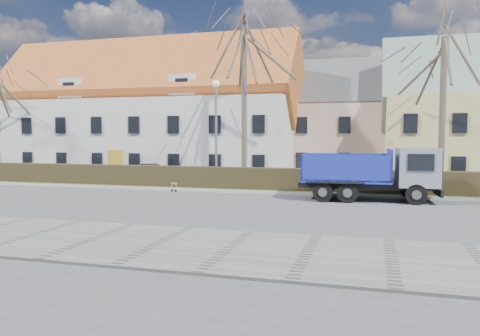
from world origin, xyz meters
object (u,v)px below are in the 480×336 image
(dump_truck, at_px, (364,173))
(cart_frame, at_px, (171,187))
(parked_car_a, at_px, (152,171))
(streetlight, at_px, (216,133))

(dump_truck, height_order, cart_frame, dump_truck)
(cart_frame, height_order, parked_car_a, parked_car_a)
(dump_truck, height_order, parked_car_a, dump_truck)
(dump_truck, xyz_separation_m, cart_frame, (-10.94, 0.73, -1.10))
(dump_truck, bearing_deg, parked_car_a, 153.85)
(dump_truck, distance_m, streetlight, 10.06)
(dump_truck, distance_m, cart_frame, 11.02)
(parked_car_a, bearing_deg, cart_frame, -150.08)
(cart_frame, distance_m, parked_car_a, 7.02)
(cart_frame, bearing_deg, parked_car_a, 125.56)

